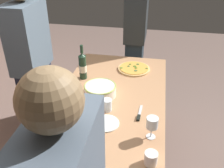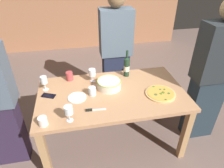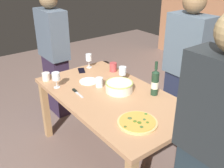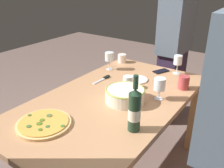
% 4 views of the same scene
% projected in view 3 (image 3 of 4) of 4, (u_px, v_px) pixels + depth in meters
% --- Properties ---
extents(ground_plane, '(8.00, 8.00, 0.00)m').
position_uv_depth(ground_plane, '(112.00, 155.00, 2.79)').
color(ground_plane, '#745E56').
extents(dining_table, '(1.60, 0.90, 0.75)m').
position_uv_depth(dining_table, '(112.00, 103.00, 2.51)').
color(dining_table, tan).
rests_on(dining_table, ground).
extents(pizza, '(0.32, 0.32, 0.02)m').
position_uv_depth(pizza, '(137.00, 122.00, 2.02)').
color(pizza, '#E3B773').
rests_on(pizza, dining_table).
extents(serving_bowl, '(0.27, 0.27, 0.10)m').
position_uv_depth(serving_bowl, '(119.00, 86.00, 2.51)').
color(serving_bowl, '#EEE6CF').
rests_on(serving_bowl, dining_table).
extents(wine_bottle, '(0.07, 0.07, 0.33)m').
position_uv_depth(wine_bottle, '(155.00, 82.00, 2.41)').
color(wine_bottle, '#1E3825').
rests_on(wine_bottle, dining_table).
extents(wine_glass_near_pizza, '(0.08, 0.08, 0.16)m').
position_uv_depth(wine_glass_near_pizza, '(123.00, 71.00, 2.70)').
color(wine_glass_near_pizza, white).
rests_on(wine_glass_near_pizza, dining_table).
extents(wine_glass_by_bottle, '(0.08, 0.08, 0.16)m').
position_uv_depth(wine_glass_by_bottle, '(56.00, 77.00, 2.55)').
color(wine_glass_by_bottle, white).
rests_on(wine_glass_by_bottle, dining_table).
extents(wine_glass_far_left, '(0.07, 0.07, 0.17)m').
position_uv_depth(wine_glass_far_left, '(89.00, 58.00, 3.03)').
color(wine_glass_far_left, white).
rests_on(wine_glass_far_left, dining_table).
extents(cup_amber, '(0.08, 0.08, 0.10)m').
position_uv_depth(cup_amber, '(100.00, 82.00, 2.60)').
color(cup_amber, white).
rests_on(cup_amber, dining_table).
extents(cup_ceramic, '(0.08, 0.08, 0.10)m').
position_uv_depth(cup_ceramic, '(113.00, 67.00, 2.96)').
color(cup_ceramic, '#B64143').
rests_on(cup_ceramic, dining_table).
extents(cup_spare, '(0.08, 0.08, 0.08)m').
position_uv_depth(cup_spare, '(46.00, 76.00, 2.74)').
color(cup_spare, white).
rests_on(cup_spare, dining_table).
extents(side_plate, '(0.20, 0.20, 0.01)m').
position_uv_depth(side_plate, '(89.00, 81.00, 2.72)').
color(side_plate, white).
rests_on(side_plate, dining_table).
extents(cell_phone, '(0.16, 0.12, 0.01)m').
position_uv_depth(cell_phone, '(81.00, 71.00, 2.98)').
color(cell_phone, black).
rests_on(cell_phone, dining_table).
extents(pizza_knife, '(0.20, 0.03, 0.02)m').
position_uv_depth(pizza_knife, '(76.00, 92.00, 2.49)').
color(pizza_knife, silver).
rests_on(pizza_knife, dining_table).
extents(person_host, '(0.45, 0.24, 1.61)m').
position_uv_depth(person_host, '(54.00, 56.00, 3.28)').
color(person_host, '#2D2038').
rests_on(person_host, ground).
extents(person_guest_left, '(0.44, 0.24, 1.71)m').
position_uv_depth(person_guest_left, '(213.00, 150.00, 1.57)').
color(person_guest_left, '#222F38').
rests_on(person_guest_left, ground).
extents(person_guest_right, '(0.44, 0.24, 1.68)m').
position_uv_depth(person_guest_right, '(185.00, 72.00, 2.71)').
color(person_guest_right, '#1F253B').
rests_on(person_guest_right, ground).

